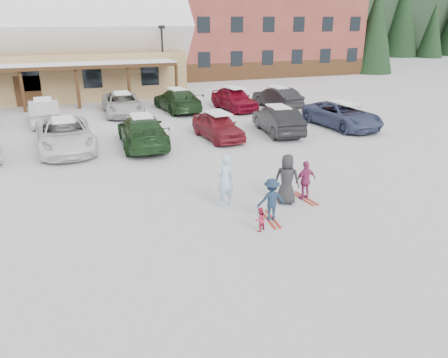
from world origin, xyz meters
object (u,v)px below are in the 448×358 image
object	(u,v)px
parked_car_11	(177,100)
adult_skier	(225,180)
toddler_red	(260,219)
parked_car_6	(342,115)
parked_car_10	(123,104)
child_navy	(271,200)
parked_car_3	(142,131)
parked_car_2	(65,135)
lamp_post	(163,57)
parked_car_13	(277,97)
parked_car_5	(278,120)
parked_car_12	(234,99)
parked_car_9	(44,112)
parked_car_4	(218,126)
child_magenta	(306,180)
bystander_dark	(287,179)

from	to	relation	value
parked_car_11	adult_skier	bearing A→B (deg)	75.43
toddler_red	parked_car_11	bearing A→B (deg)	-120.06
parked_car_6	parked_car_10	size ratio (longest dim) A/B	1.01
child_navy	parked_car_3	distance (m)	10.31
parked_car_3	parked_car_2	bearing A→B (deg)	-5.90
lamp_post	toddler_red	xyz separation A→B (m)	(-2.47, -24.42, -2.81)
parked_car_11	parked_car_13	bearing A→B (deg)	163.35
lamp_post	child_navy	size ratio (longest dim) A/B	3.96
parked_car_2	parked_car_3	xyz separation A→B (m)	(3.69, -0.54, 0.00)
parked_car_11	parked_car_13	world-z (taller)	parked_car_11
parked_car_5	parked_car_12	bearing A→B (deg)	-85.02
parked_car_9	child_navy	bearing A→B (deg)	109.54
parked_car_4	parked_car_10	distance (m)	9.02
child_magenta	parked_car_10	bearing A→B (deg)	-82.56
parked_car_5	parked_car_11	xyz separation A→B (m)	(-3.78, 8.05, 0.01)
parked_car_3	parked_car_13	xyz separation A→B (m)	(10.91, 6.81, -0.04)
adult_skier	child_magenta	size ratio (longest dim) A/B	1.30
parked_car_3	parked_car_5	distance (m)	7.62
parked_car_6	parked_car_9	world-z (taller)	parked_car_9
lamp_post	parked_car_4	size ratio (longest dim) A/B	1.35
toddler_red	parked_car_9	world-z (taller)	parked_car_9
parked_car_3	parked_car_13	distance (m)	12.86
parked_car_4	parked_car_5	distance (m)	3.56
child_navy	parked_car_9	bearing A→B (deg)	-61.18
parked_car_6	child_magenta	bearing A→B (deg)	-136.06
child_navy	lamp_post	bearing A→B (deg)	-88.46
toddler_red	parked_car_3	size ratio (longest dim) A/B	0.14
adult_skier	parked_car_5	xyz separation A→B (m)	(6.25, 8.52, -0.17)
adult_skier	parked_car_2	xyz separation A→B (m)	(-5.06, 8.99, -0.15)
child_navy	parked_car_13	world-z (taller)	parked_car_13
child_magenta	parked_car_11	xyz separation A→B (m)	(-0.43, 17.00, 0.05)
adult_skier	parked_car_4	xyz separation A→B (m)	(2.69, 8.55, -0.22)
child_navy	parked_car_3	xyz separation A→B (m)	(-2.37, 10.03, 0.07)
child_magenta	parked_car_13	distance (m)	17.03
bystander_dark	parked_car_3	world-z (taller)	bystander_dark
parked_car_2	parked_car_4	distance (m)	7.76
adult_skier	child_magenta	distance (m)	2.94
parked_car_10	parked_car_12	xyz separation A→B (m)	(7.64, -1.02, 0.05)
toddler_red	bystander_dark	world-z (taller)	bystander_dark
toddler_red	child_navy	size ratio (longest dim) A/B	0.55
child_navy	parked_car_4	bearing A→B (deg)	-93.62
child_magenta	parked_car_4	xyz separation A→B (m)	(-0.20, 8.98, -0.01)
parked_car_13	bystander_dark	bearing A→B (deg)	56.99
adult_skier	parked_car_9	xyz separation A→B (m)	(-6.15, 15.29, -0.16)
bystander_dark	parked_car_12	world-z (taller)	bystander_dark
child_navy	parked_car_5	world-z (taller)	parked_car_5
toddler_red	parked_car_4	size ratio (longest dim) A/B	0.19
parked_car_4	parked_car_13	xyz separation A→B (m)	(6.84, 6.70, 0.04)
toddler_red	parked_car_5	world-z (taller)	parked_car_5
bystander_dark	parked_car_3	xyz separation A→B (m)	(-3.46, 8.99, -0.11)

